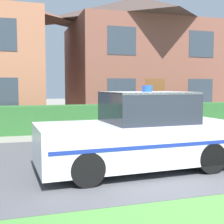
# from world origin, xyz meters

# --- Properties ---
(ground_plane) EXTENTS (80.00, 80.00, 0.00)m
(ground_plane) POSITION_xyz_m (0.00, 0.00, 0.00)
(ground_plane) COLOR gray
(road_strip) EXTENTS (28.00, 5.77, 0.01)m
(road_strip) POSITION_xyz_m (0.00, 3.70, 0.01)
(road_strip) COLOR #4C4C51
(road_strip) RESTS_ON ground
(garden_hedge) EXTENTS (15.10, 0.87, 1.02)m
(garden_hedge) POSITION_xyz_m (-0.20, 8.36, 0.51)
(garden_hedge) COLOR #2D662D
(garden_hedge) RESTS_ON ground
(police_car) EXTENTS (4.15, 1.83, 1.74)m
(police_car) POSITION_xyz_m (-0.16, 2.58, 0.74)
(police_car) COLOR black
(police_car) RESTS_ON road_strip
(house_right) EXTENTS (8.03, 6.69, 6.83)m
(house_right) POSITION_xyz_m (4.22, 13.68, 3.48)
(house_right) COLOR brown
(house_right) RESTS_ON ground
(wheelie_bin) EXTENTS (0.67, 0.73, 1.05)m
(wheelie_bin) POSITION_xyz_m (4.19, 8.28, 0.53)
(wheelie_bin) COLOR #23662D
(wheelie_bin) RESTS_ON ground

